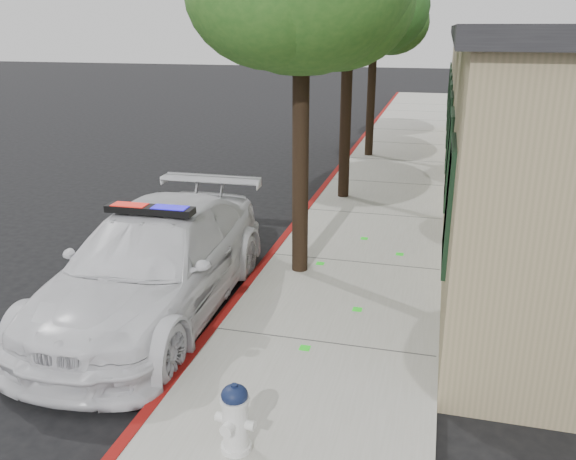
{
  "coord_description": "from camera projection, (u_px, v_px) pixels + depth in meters",
  "views": [
    {
      "loc": [
        2.98,
        -6.99,
        4.22
      ],
      "look_at": [
        0.65,
        2.0,
        1.01
      ],
      "focal_mm": 36.83,
      "sensor_mm": 36.0,
      "label": 1
    }
  ],
  "objects": [
    {
      "name": "street_tree_far",
      "position": [
        376.0,
        16.0,
        18.32
      ],
      "size": [
        3.22,
        3.07,
        5.8
      ],
      "rotation": [
        0.0,
        0.0,
        0.0
      ],
      "color": "black",
      "rests_on": "sidewalk"
    },
    {
      "name": "sidewalk",
      "position": [
        352.0,
        265.0,
        10.82
      ],
      "size": [
        3.2,
        60.0,
        0.15
      ],
      "primitive_type": "cube",
      "color": "gray",
      "rests_on": "ground"
    },
    {
      "name": "fire_hydrant",
      "position": [
        235.0,
        417.0,
        5.88
      ],
      "size": [
        0.44,
        0.38,
        0.76
      ],
      "rotation": [
        0.0,
        0.0,
        -0.14
      ],
      "color": "silver",
      "rests_on": "sidewalk"
    },
    {
      "name": "red_curb",
      "position": [
        271.0,
        257.0,
        11.19
      ],
      "size": [
        0.14,
        60.0,
        0.16
      ],
      "primitive_type": "cube",
      "color": "maroon",
      "rests_on": "ground"
    },
    {
      "name": "ground",
      "position": [
        209.0,
        336.0,
        8.48
      ],
      "size": [
        120.0,
        120.0,
        0.0
      ],
      "primitive_type": "plane",
      "color": "black",
      "rests_on": "ground"
    },
    {
      "name": "police_car",
      "position": [
        154.0,
        264.0,
        8.96
      ],
      "size": [
        2.41,
        5.61,
        1.73
      ],
      "rotation": [
        0.0,
        0.0,
        0.03
      ],
      "color": "white",
      "rests_on": "ground"
    }
  ]
}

